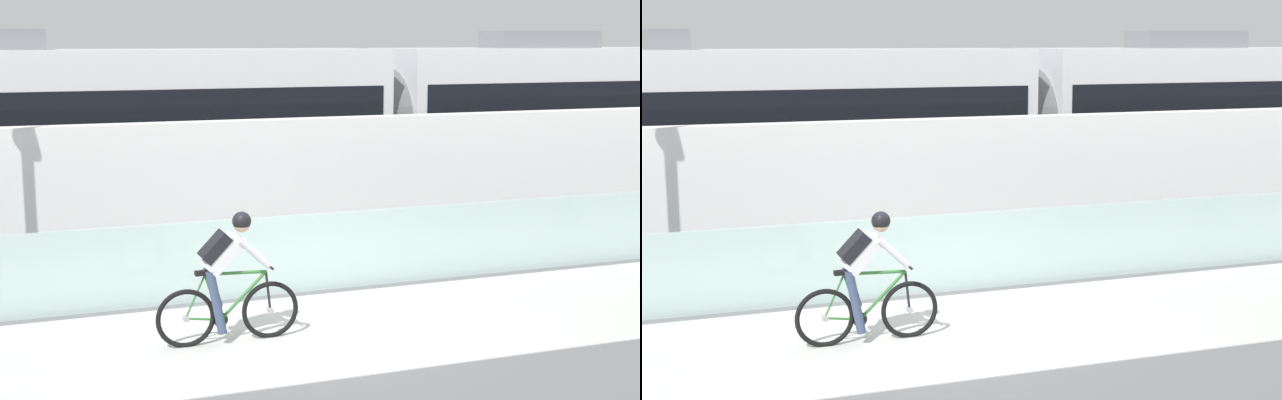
% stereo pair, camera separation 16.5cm
% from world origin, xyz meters
% --- Properties ---
extents(ground_plane, '(200.00, 200.00, 0.00)m').
position_xyz_m(ground_plane, '(0.00, 0.00, 0.00)').
color(ground_plane, slate).
extents(bike_path_deck, '(32.00, 3.20, 0.01)m').
position_xyz_m(bike_path_deck, '(0.00, 0.00, 0.01)').
color(bike_path_deck, silver).
rests_on(bike_path_deck, ground).
extents(glass_parapet, '(32.00, 0.05, 1.15)m').
position_xyz_m(glass_parapet, '(0.00, 1.85, 0.57)').
color(glass_parapet, '#ADC6C1').
rests_on(glass_parapet, ground).
extents(concrete_barrier_wall, '(32.00, 0.36, 2.37)m').
position_xyz_m(concrete_barrier_wall, '(0.00, 3.65, 1.19)').
color(concrete_barrier_wall, white).
rests_on(concrete_barrier_wall, ground).
extents(tram_rail_near, '(32.00, 0.08, 0.01)m').
position_xyz_m(tram_rail_near, '(0.00, 6.13, 0.00)').
color(tram_rail_near, '#595654').
rests_on(tram_rail_near, ground).
extents(tram_rail_far, '(32.00, 0.08, 0.01)m').
position_xyz_m(tram_rail_far, '(0.00, 7.57, 0.00)').
color(tram_rail_far, '#595654').
rests_on(tram_rail_far, ground).
extents(tram, '(22.56, 2.54, 3.81)m').
position_xyz_m(tram, '(3.96, 6.85, 1.89)').
color(tram, silver).
rests_on(tram, ground).
extents(cyclist_on_bike, '(1.77, 0.58, 1.61)m').
position_xyz_m(cyclist_on_bike, '(-1.00, -0.00, 0.80)').
color(cyclist_on_bike, black).
rests_on(cyclist_on_bike, ground).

